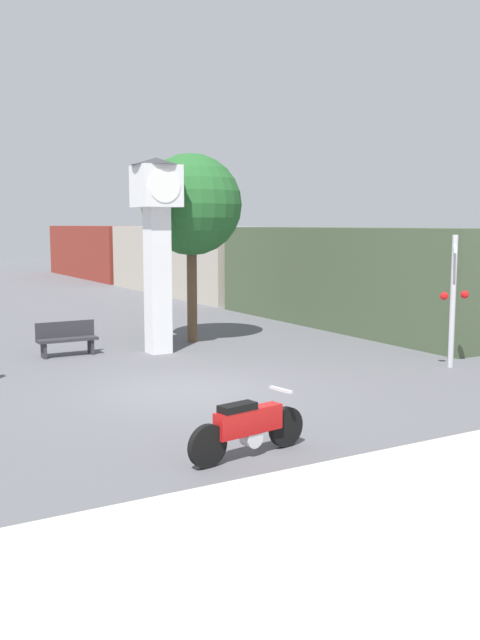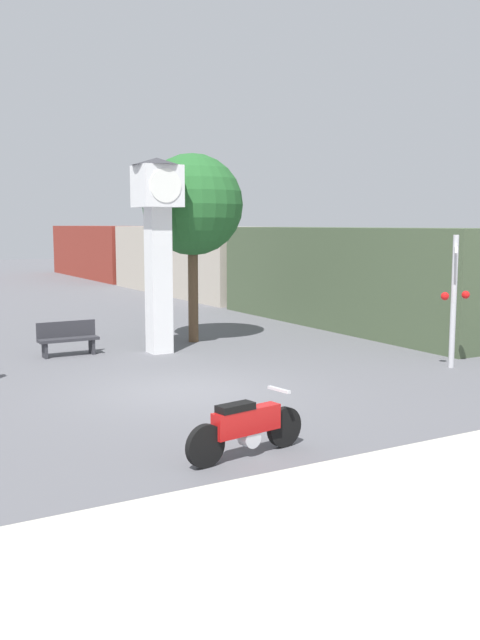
% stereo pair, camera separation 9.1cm
% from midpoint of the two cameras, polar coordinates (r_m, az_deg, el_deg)
% --- Properties ---
extents(ground_plane, '(120.00, 120.00, 0.00)m').
position_cam_midpoint_polar(ground_plane, '(15.25, -4.40, -5.67)').
color(ground_plane, '#56565B').
extents(motorcycle, '(2.18, 0.58, 0.97)m').
position_cam_midpoint_polar(motorcycle, '(10.91, 0.41, -8.56)').
color(motorcycle, black).
rests_on(motorcycle, ground_plane).
extents(clock_tower, '(1.33, 1.33, 5.27)m').
position_cam_midpoint_polar(clock_tower, '(19.48, -6.80, 7.53)').
color(clock_tower, white).
rests_on(clock_tower, ground_plane).
extents(freight_train, '(2.80, 39.35, 3.40)m').
position_cam_midpoint_polar(freight_train, '(36.29, -4.66, 4.78)').
color(freight_train, '#425138').
rests_on(freight_train, ground_plane).
extents(railroad_crossing_signal, '(0.90, 0.82, 3.26)m').
position_cam_midpoint_polar(railroad_crossing_signal, '(18.16, 16.56, 1.91)').
color(railroad_crossing_signal, '#B7B7BC').
rests_on(railroad_crossing_signal, ground_plane).
extents(street_tree, '(2.97, 2.97, 5.57)m').
position_cam_midpoint_polar(street_tree, '(21.24, -4.05, 9.12)').
color(street_tree, brown).
rests_on(street_tree, ground_plane).
extents(bench, '(1.60, 0.44, 0.92)m').
position_cam_midpoint_polar(bench, '(19.69, -13.83, -1.39)').
color(bench, '#2D2D33').
rests_on(bench, ground_plane).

